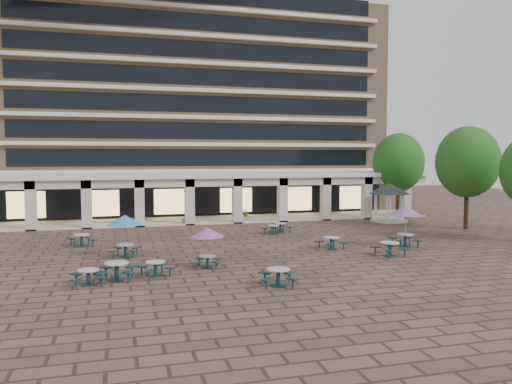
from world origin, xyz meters
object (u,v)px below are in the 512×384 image
(picnic_table_2, at_px, (278,276))
(picnic_table_0, at_px, (156,267))
(picnic_table_1, at_px, (117,270))
(planter_right, at_px, (246,216))
(gazebo, at_px, (389,193))
(planter_left, at_px, (191,218))

(picnic_table_2, bearing_deg, picnic_table_0, 159.37)
(picnic_table_1, bearing_deg, picnic_table_0, 20.13)
(picnic_table_1, relative_size, picnic_table_2, 1.05)
(picnic_table_0, distance_m, planter_right, 20.92)
(picnic_table_1, distance_m, gazebo, 28.78)
(picnic_table_2, height_order, planter_right, planter_right)
(picnic_table_0, xyz_separation_m, picnic_table_1, (-1.85, -0.37, 0.08))
(gazebo, bearing_deg, picnic_table_0, -144.42)
(picnic_table_0, distance_m, picnic_table_2, 6.25)
(planter_left, distance_m, planter_right, 5.01)
(picnic_table_0, xyz_separation_m, planter_left, (4.29, 18.74, 0.08))
(picnic_table_1, height_order, picnic_table_2, picnic_table_1)
(gazebo, bearing_deg, planter_right, 166.47)
(picnic_table_2, distance_m, gazebo, 25.43)
(planter_left, xyz_separation_m, planter_right, (5.01, 0.00, 0.03))
(picnic_table_1, xyz_separation_m, gazebo, (23.78, 16.06, 2.09))
(picnic_table_1, relative_size, planter_left, 1.42)
(picnic_table_2, xyz_separation_m, planter_right, (4.04, 22.12, 0.07))
(picnic_table_1, xyz_separation_m, picnic_table_2, (7.11, -3.01, -0.04))
(gazebo, height_order, planter_left, gazebo)
(picnic_table_1, height_order, planter_right, planter_right)
(gazebo, xyz_separation_m, planter_right, (-12.64, 3.04, -2.06))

